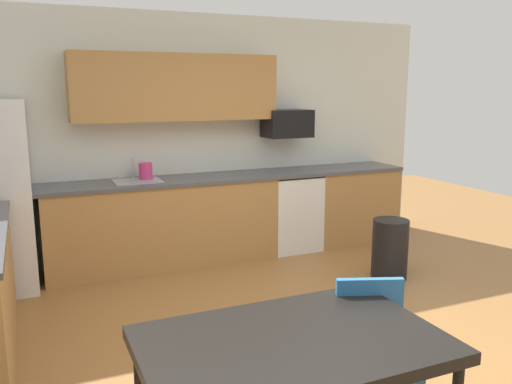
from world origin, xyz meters
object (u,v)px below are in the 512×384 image
dining_table (292,351)px  chair_near_table (373,345)px  kettle (146,172)px  trash_bin (390,249)px  microwave (287,123)px  oven_range (290,211)px

dining_table → chair_near_table: (0.60, 0.19, -0.19)m
kettle → dining_table: bearing=-91.2°
chair_near_table → kettle: kettle is taller
dining_table → trash_bin: size_ratio=2.33×
chair_near_table → trash_bin: size_ratio=1.42×
microwave → chair_near_table: size_ratio=0.64×
dining_table → chair_near_table: bearing=17.8°
microwave → trash_bin: microwave is taller
dining_table → oven_range: bearing=62.9°
chair_near_table → kettle: size_ratio=4.25×
trash_bin → dining_table: bearing=-136.2°
trash_bin → kettle: size_ratio=3.00×
oven_range → trash_bin: 1.40m
oven_range → dining_table: bearing=-117.1°
microwave → chair_near_table: microwave is taller
oven_range → dining_table: oven_range is taller
oven_range → chair_near_table: oven_range is taller
dining_table → chair_near_table: chair_near_table is taller
microwave → kettle: microwave is taller
oven_range → microwave: microwave is taller
microwave → dining_table: bearing=-116.5°
oven_range → chair_near_table: 3.45m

